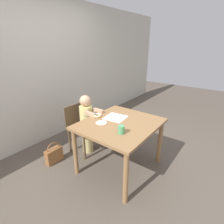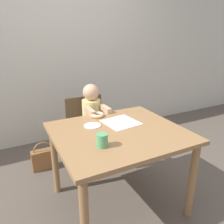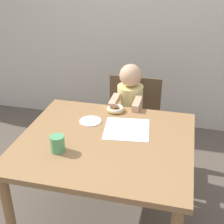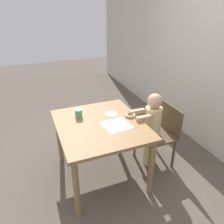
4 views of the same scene
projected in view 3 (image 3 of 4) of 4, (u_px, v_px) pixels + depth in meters
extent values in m
cube|color=beige|center=(147.00, 9.00, 3.07)|extent=(8.00, 0.05, 2.50)
cube|color=olive|center=(105.00, 142.00, 1.91)|extent=(1.06, 0.94, 0.03)
cylinder|color=olive|center=(11.00, 222.00, 1.82)|extent=(0.06, 0.06, 0.70)
cylinder|color=olive|center=(63.00, 146.00, 2.53)|extent=(0.06, 0.06, 0.70)
cylinder|color=olive|center=(180.00, 162.00, 2.33)|extent=(0.06, 0.06, 0.70)
cube|color=brown|center=(130.00, 126.00, 2.66)|extent=(0.45, 0.42, 0.03)
cube|color=brown|center=(135.00, 96.00, 2.75)|extent=(0.45, 0.02, 0.36)
cylinder|color=brown|center=(103.00, 156.00, 2.65)|extent=(0.04, 0.04, 0.42)
cylinder|color=brown|center=(149.00, 162.00, 2.57)|extent=(0.04, 0.04, 0.42)
cylinder|color=brown|center=(113.00, 135.00, 2.96)|extent=(0.04, 0.04, 0.42)
cylinder|color=brown|center=(154.00, 140.00, 2.88)|extent=(0.04, 0.04, 0.42)
cylinder|color=#E0D17F|center=(128.00, 150.00, 2.71)|extent=(0.17, 0.17, 0.44)
cylinder|color=#E0D17F|center=(130.00, 108.00, 2.53)|extent=(0.20, 0.20, 0.38)
sphere|color=tan|center=(131.00, 75.00, 2.40)|extent=(0.18, 0.18, 0.18)
cube|color=tan|center=(114.00, 101.00, 2.33)|extent=(0.05, 0.20, 0.05)
cube|color=tan|center=(137.00, 104.00, 2.29)|extent=(0.05, 0.20, 0.05)
torus|color=#DBB270|center=(115.00, 109.00, 2.23)|extent=(0.13, 0.13, 0.03)
torus|color=white|center=(115.00, 108.00, 2.23)|extent=(0.11, 0.11, 0.02)
cube|color=white|center=(127.00, 129.00, 2.01)|extent=(0.32, 0.32, 0.00)
cube|color=brown|center=(79.00, 140.00, 3.05)|extent=(0.27, 0.10, 0.23)
torus|color=brown|center=(78.00, 129.00, 3.00)|extent=(0.22, 0.02, 0.22)
cylinder|color=#519E66|center=(58.00, 144.00, 1.77)|extent=(0.08, 0.08, 0.10)
cylinder|color=white|center=(90.00, 121.00, 2.10)|extent=(0.15, 0.15, 0.01)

